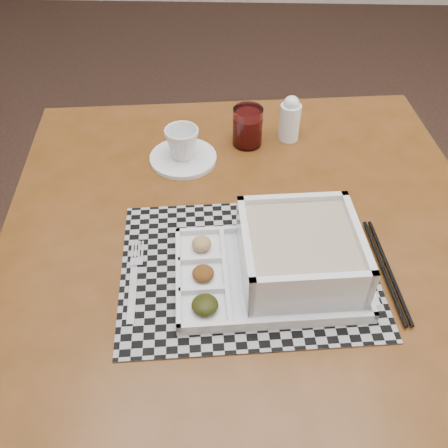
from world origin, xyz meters
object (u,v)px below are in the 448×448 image
(dining_table, at_px, (246,252))
(juice_glass, at_px, (248,128))
(cup, at_px, (182,143))
(creamer_bottle, at_px, (290,119))
(serving_tray, at_px, (291,258))

(dining_table, height_order, juice_glass, juice_glass)
(cup, xyz_separation_m, creamer_bottle, (0.24, 0.10, 0.01))
(juice_glass, bearing_deg, cup, -154.08)
(dining_table, distance_m, juice_glass, 0.30)
(dining_table, bearing_deg, creamer_bottle, 72.48)
(serving_tray, xyz_separation_m, cup, (-0.22, 0.33, 0.00))
(serving_tray, distance_m, cup, 0.39)
(cup, distance_m, juice_glass, 0.16)
(serving_tray, distance_m, creamer_bottle, 0.42)
(serving_tray, xyz_separation_m, juice_glass, (-0.08, 0.40, 0.00))
(dining_table, bearing_deg, cup, 124.30)
(juice_glass, bearing_deg, creamer_bottle, 14.96)
(serving_tray, relative_size, creamer_bottle, 3.11)
(creamer_bottle, bearing_deg, cup, -158.32)
(juice_glass, bearing_deg, serving_tray, -79.23)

